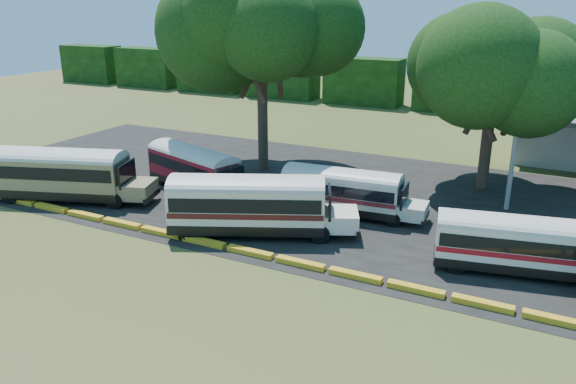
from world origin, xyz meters
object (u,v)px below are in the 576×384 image
at_px(bus_white_red, 517,241).
at_px(bus_beige, 63,171).
at_px(bus_cream_west, 251,202).
at_px(bus_red, 195,166).
at_px(tree_west, 261,9).

bearing_deg(bus_white_red, bus_beige, 173.29).
distance_m(bus_cream_west, bus_white_red, 14.30).
xyz_separation_m(bus_beige, bus_red, (6.74, 5.66, -0.25)).
bearing_deg(bus_cream_west, bus_white_red, -17.53).
bearing_deg(bus_white_red, bus_red, 159.96).
bearing_deg(tree_west, bus_red, -102.03).
xyz_separation_m(bus_beige, bus_white_red, (28.51, 2.38, -0.40)).
relative_size(bus_beige, bus_red, 1.13).
relative_size(bus_white_red, tree_west, 0.55).
distance_m(bus_red, bus_cream_west, 9.10).
xyz_separation_m(bus_beige, tree_west, (8.26, 12.79, 10.30)).
bearing_deg(bus_beige, bus_red, 21.09).
bearing_deg(bus_red, tree_west, 96.06).
bearing_deg(bus_beige, bus_white_red, -14.15).
xyz_separation_m(bus_beige, bus_cream_west, (14.32, 0.63, -0.06)).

